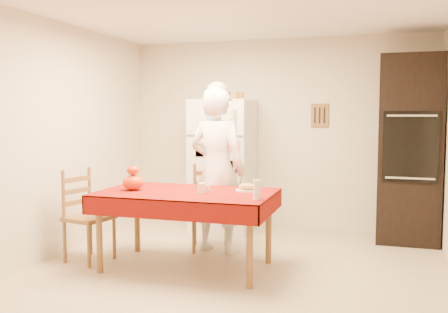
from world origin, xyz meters
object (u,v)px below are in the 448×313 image
at_px(chair_far, 210,204).
at_px(bread_plate, 247,191).
at_px(seated_woman, 217,170).
at_px(wine_glass, 257,190).
at_px(oven_cabinet, 409,150).
at_px(pumpkin_lower, 133,182).
at_px(dining_table, 186,199).
at_px(chair_left, 85,212).
at_px(coffee_mug, 202,188).
at_px(refrigerator, 223,165).

xyz_separation_m(chair_far, bread_plate, (0.59, -0.60, 0.26)).
height_order(seated_woman, wine_glass, seated_woman).
height_order(oven_cabinet, bread_plate, oven_cabinet).
bearing_deg(oven_cabinet, pumpkin_lower, -145.99).
bearing_deg(seated_woman, oven_cabinet, -140.43).
relative_size(oven_cabinet, wine_glass, 12.50).
distance_m(pumpkin_lower, bread_plate, 1.14).
bearing_deg(seated_woman, bread_plate, 145.77).
relative_size(pumpkin_lower, bread_plate, 0.86).
bearing_deg(chair_far, bread_plate, -63.96).
xyz_separation_m(dining_table, seated_woman, (0.11, 0.65, 0.21)).
xyz_separation_m(seated_woman, pumpkin_lower, (-0.65, -0.72, -0.06)).
xyz_separation_m(chair_left, coffee_mug, (1.29, 0.00, 0.30)).
relative_size(chair_far, wine_glass, 5.40).
height_order(chair_far, seated_woman, seated_woman).
relative_size(dining_table, coffee_mug, 17.00).
distance_m(refrigerator, seated_woman, 1.07).
bearing_deg(dining_table, chair_far, 91.05).
distance_m(seated_woman, bread_plate, 0.68).
xyz_separation_m(chair_left, seated_woman, (1.22, 0.71, 0.40)).
bearing_deg(seated_woman, coffee_mug, 107.43).
distance_m(seated_woman, pumpkin_lower, 0.97).
distance_m(chair_left, coffee_mug, 1.33).
height_order(dining_table, bread_plate, bread_plate).
relative_size(chair_far, bread_plate, 3.96).
height_order(dining_table, pumpkin_lower, pumpkin_lower).
relative_size(dining_table, pumpkin_lower, 8.27).
height_order(chair_left, pumpkin_lower, chair_left).
xyz_separation_m(chair_far, wine_glass, (0.78, -1.01, 0.34)).
bearing_deg(dining_table, pumpkin_lower, -172.23).
bearing_deg(pumpkin_lower, refrigerator, 77.51).
bearing_deg(chair_left, coffee_mug, -76.71).
bearing_deg(bread_plate, wine_glass, -64.77).
bearing_deg(oven_cabinet, chair_far, -155.93).
relative_size(chair_left, pumpkin_lower, 4.62).
bearing_deg(dining_table, seated_woman, 80.50).
xyz_separation_m(refrigerator, dining_table, (0.15, -1.68, -0.16)).
height_order(refrigerator, chair_left, refrigerator).
relative_size(oven_cabinet, seated_woman, 1.22).
height_order(chair_left, wine_glass, chair_left).
bearing_deg(seated_woman, chair_left, 41.73).
distance_m(refrigerator, pumpkin_lower, 1.80).
distance_m(chair_far, wine_glass, 1.32).
relative_size(chair_far, pumpkin_lower, 4.62).
xyz_separation_m(seated_woman, wine_glass, (0.66, -0.88, -0.05)).
height_order(chair_left, seated_woman, seated_woman).
relative_size(oven_cabinet, chair_left, 2.32).
distance_m(chair_far, pumpkin_lower, 1.05).
bearing_deg(bread_plate, oven_cabinet, 44.93).
height_order(chair_far, chair_left, same).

